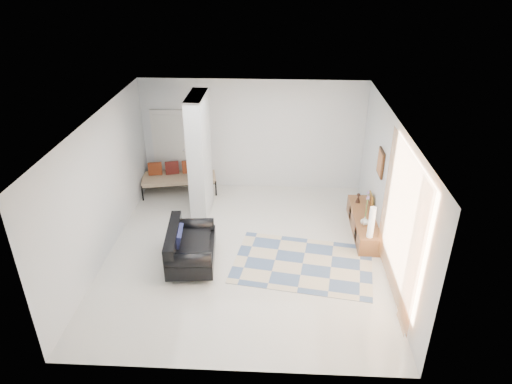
{
  "coord_description": "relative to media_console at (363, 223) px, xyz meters",
  "views": [
    {
      "loc": [
        0.63,
        -7.66,
        5.4
      ],
      "look_at": [
        0.2,
        0.6,
        1.07
      ],
      "focal_mm": 32.0,
      "sensor_mm": 36.0,
      "label": 1
    }
  ],
  "objects": [
    {
      "name": "bronze_figurine",
      "position": [
        -0.05,
        0.6,
        0.31
      ],
      "size": [
        0.11,
        0.11,
        0.22
      ],
      "primitive_type": null,
      "rotation": [
        0.0,
        0.0,
        0.0
      ],
      "color": "#301C15",
      "rests_on": "media_console"
    },
    {
      "name": "curtain",
      "position": [
        0.15,
        -2.05,
        1.25
      ],
      "size": [
        0.0,
        2.55,
        2.55
      ],
      "primitive_type": "plane",
      "rotation": [
        1.57,
        0.0,
        1.57
      ],
      "color": "orange",
      "rests_on": "wall_right"
    },
    {
      "name": "wall_art",
      "position": [
        0.2,
        -0.0,
        1.45
      ],
      "size": [
        0.04,
        0.45,
        0.55
      ],
      "primitive_type": "cube",
      "color": "#341D0E",
      "rests_on": "wall_right"
    },
    {
      "name": "loveseat",
      "position": [
        -3.58,
        -1.31,
        0.15
      ],
      "size": [
        1.01,
        1.57,
        0.76
      ],
      "rotation": [
        0.0,
        0.0,
        0.1
      ],
      "color": "silver",
      "rests_on": "floor"
    },
    {
      "name": "wall_right",
      "position": [
        0.23,
        -0.9,
        1.2
      ],
      "size": [
        0.0,
        6.0,
        6.0
      ],
      "primitive_type": "plane",
      "rotation": [
        1.57,
        0.0,
        -1.57
      ],
      "color": "silver",
      "rests_on": "ground"
    },
    {
      "name": "wall_front",
      "position": [
        -2.52,
        -3.9,
        1.2
      ],
      "size": [
        6.0,
        0.0,
        6.0
      ],
      "primitive_type": "plane",
      "rotation": [
        -1.57,
        0.0,
        0.0
      ],
      "color": "silver",
      "rests_on": "ground"
    },
    {
      "name": "wall_back",
      "position": [
        -2.52,
        2.1,
        1.2
      ],
      "size": [
        6.0,
        0.0,
        6.0
      ],
      "primitive_type": "plane",
      "rotation": [
        1.57,
        0.0,
        0.0
      ],
      "color": "silver",
      "rests_on": "ground"
    },
    {
      "name": "daybed",
      "position": [
        -4.4,
        1.72,
        0.21
      ],
      "size": [
        1.95,
        1.12,
        0.77
      ],
      "rotation": [
        0.0,
        0.0,
        0.2
      ],
      "color": "black",
      "rests_on": "floor"
    },
    {
      "name": "partition_column",
      "position": [
        -3.62,
        0.7,
        1.2
      ],
      "size": [
        0.35,
        1.2,
        2.8
      ],
      "primitive_type": "cube",
      "color": "silver",
      "rests_on": "floor"
    },
    {
      "name": "ceiling",
      "position": [
        -2.52,
        -0.9,
        2.6
      ],
      "size": [
        6.0,
        6.0,
        0.0
      ],
      "primitive_type": "plane",
      "rotation": [
        3.14,
        0.0,
        0.0
      ],
      "color": "white",
      "rests_on": "wall_back"
    },
    {
      "name": "area_rug",
      "position": [
        -1.35,
        -1.26,
        -0.2
      ],
      "size": [
        2.91,
        2.17,
        0.01
      ],
      "primitive_type": "cube",
      "rotation": [
        0.0,
        0.0,
        -0.16
      ],
      "color": "beige",
      "rests_on": "floor"
    },
    {
      "name": "floor",
      "position": [
        -2.52,
        -0.9,
        -0.2
      ],
      "size": [
        6.0,
        6.0,
        0.0
      ],
      "primitive_type": "plane",
      "color": "beige",
      "rests_on": "ground"
    },
    {
      "name": "wall_left",
      "position": [
        -5.27,
        -0.9,
        1.2
      ],
      "size": [
        0.0,
        6.0,
        6.0
      ],
      "primitive_type": "plane",
      "rotation": [
        1.57,
        0.0,
        1.57
      ],
      "color": "silver",
      "rests_on": "ground"
    },
    {
      "name": "cylinder_lamp",
      "position": [
        -0.02,
        -0.82,
        0.53
      ],
      "size": [
        0.12,
        0.12,
        0.66
      ],
      "primitive_type": "cylinder",
      "color": "silver",
      "rests_on": "media_console"
    },
    {
      "name": "vase",
      "position": [
        -0.05,
        -0.36,
        0.29
      ],
      "size": [
        0.19,
        0.19,
        0.18
      ],
      "primitive_type": "imported",
      "rotation": [
        0.0,
        0.0,
        -0.08
      ],
      "color": "silver",
      "rests_on": "media_console"
    },
    {
      "name": "media_console",
      "position": [
        0.0,
        0.0,
        0.0
      ],
      "size": [
        0.45,
        1.92,
        0.8
      ],
      "color": "brown",
      "rests_on": "floor"
    },
    {
      "name": "hallway_door",
      "position": [
        -4.62,
        2.06,
        0.82
      ],
      "size": [
        0.85,
        0.06,
        2.04
      ],
      "primitive_type": "cube",
      "color": "silver",
      "rests_on": "floor"
    }
  ]
}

